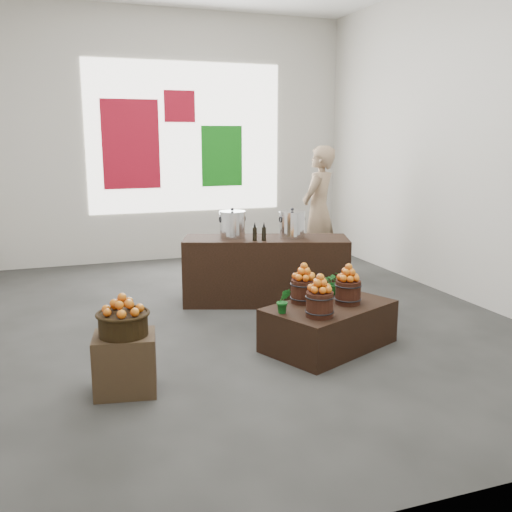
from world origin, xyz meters
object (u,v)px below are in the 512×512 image
object	(u,v)px
counter	(266,270)
stock_pot_left	(232,225)
stock_pot_center	(292,225)
shopper	(318,211)
crate	(125,363)
wicker_basket	(123,324)
display_table	(329,326)

from	to	relation	value
counter	stock_pot_left	distance (m)	0.70
stock_pot_left	stock_pot_center	distance (m)	0.73
stock_pot_left	shopper	distance (m)	1.97
crate	stock_pot_center	bearing A→B (deg)	40.10
wicker_basket	counter	world-z (taller)	counter
wicker_basket	counter	distance (m)	2.81
crate	display_table	distance (m)	2.04
wicker_basket	shopper	size ratio (longest dim) A/B	0.20
crate	stock_pot_left	bearing A→B (deg)	53.73
stock_pot_center	shopper	xyz separation A→B (m)	(0.98, 1.30, -0.02)
wicker_basket	stock_pot_center	distance (m)	2.98
stock_pot_center	shopper	distance (m)	1.62
shopper	counter	bearing A→B (deg)	2.78
stock_pot_center	counter	bearing A→B (deg)	160.53
stock_pot_center	display_table	bearing A→B (deg)	-99.29
crate	shopper	world-z (taller)	shopper
crate	stock_pot_center	xyz separation A→B (m)	(2.26, 1.90, 0.73)
wicker_basket	shopper	xyz separation A→B (m)	(3.23, 3.20, 0.38)
stock_pot_left	stock_pot_center	bearing A→B (deg)	-19.47
counter	stock_pot_center	xyz separation A→B (m)	(0.30, -0.11, 0.56)
display_table	counter	bearing A→B (deg)	67.73
wicker_basket	stock_pot_left	xyz separation A→B (m)	(1.57, 2.14, 0.40)
wicker_basket	display_table	distance (m)	2.07
stock_pot_center	shopper	bearing A→B (deg)	53.00
shopper	stock_pot_center	bearing A→B (deg)	12.78
stock_pot_left	stock_pot_center	world-z (taller)	same
counter	stock_pot_center	bearing A→B (deg)	0.00
counter	stock_pot_left	world-z (taller)	stock_pot_left
wicker_basket	counter	size ratio (longest dim) A/B	0.19
stock_pot_left	stock_pot_center	size ratio (longest dim) A/B	1.00
display_table	stock_pot_center	bearing A→B (deg)	56.75
display_table	stock_pot_center	size ratio (longest dim) A/B	4.01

